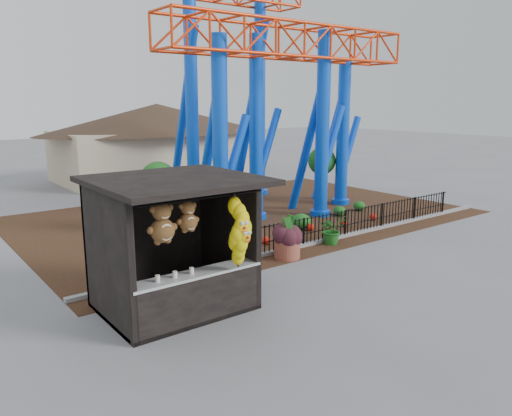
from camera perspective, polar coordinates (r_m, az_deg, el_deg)
ground at (r=12.88m, az=5.33°, el=-9.67°), size 120.00×120.00×0.00m
mulch_bed at (r=21.24m, az=-1.29°, el=-0.82°), size 18.00×12.00×0.02m
curb at (r=17.55m, az=8.37°, el=-3.57°), size 18.00×0.18×0.12m
prize_booth at (r=11.43m, az=-8.84°, el=-4.52°), size 3.50×3.40×3.12m
picket_fence at (r=18.07m, az=10.41°, el=-1.73°), size 12.20×0.06×1.00m
roller_coaster at (r=21.61m, az=0.76°, el=16.58°), size 11.00×6.37×10.82m
terracotta_planter at (r=15.45m, az=3.58°, el=-4.66°), size 0.85×0.85×0.63m
planter_foliage at (r=15.27m, az=3.61°, el=-2.39°), size 0.70×0.70×0.64m
potted_plant at (r=17.09m, az=8.65°, el=-2.42°), size 1.05×0.95×1.03m
landscaping at (r=19.53m, az=2.45°, el=-1.12°), size 7.66×4.03×0.67m
pavilion at (r=32.09m, az=-11.18°, el=8.88°), size 15.00×15.00×4.80m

